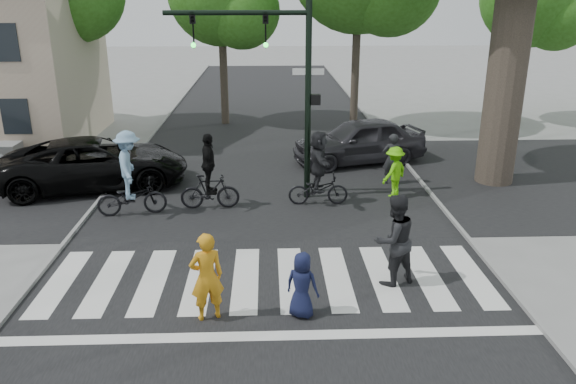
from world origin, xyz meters
The scene contains 18 objects.
ground centered at (0.00, 0.00, 0.00)m, with size 120.00×120.00×0.00m, color gray.
road_stem centered at (0.00, 5.00, 0.01)m, with size 10.00×70.00×0.01m, color black.
road_cross centered at (0.00, 8.00, 0.01)m, with size 70.00×10.00×0.01m, color black.
curb_left centered at (-5.05, 5.00, 0.05)m, with size 0.10×70.00×0.10m, color gray.
curb_right centered at (5.05, 5.00, 0.05)m, with size 0.10×70.00×0.10m, color gray.
crosswalk centered at (0.00, 0.66, 0.01)m, with size 10.00×3.85×0.01m.
traffic_signal centered at (0.35, 6.20, 3.90)m, with size 4.45×0.29×6.00m.
bg_tree_4 centered at (12.23, 16.12, 5.64)m, with size 4.83×4.60×8.15m.
pedestrian_woman centered at (-1.16, -0.54, 0.88)m, with size 0.65×0.42×1.77m, color orange.
pedestrian_child centered at (0.63, -0.52, 0.66)m, with size 0.65×0.42×1.33m, color #141939.
pedestrian_adult centered at (2.65, 0.73, 1.00)m, with size 0.98×0.76×2.01m, color black.
cyclist_left centered at (-3.80, 4.96, 1.04)m, with size 1.99×1.34×2.41m.
cyclist_mid centered at (-1.67, 5.37, 0.91)m, with size 1.71×1.04×2.21m.
cyclist_right centered at (1.48, 5.58, 0.99)m, with size 1.75×1.63×2.21m.
car_suv centered at (-5.47, 7.42, 0.80)m, with size 2.65×5.74×1.59m, color black.
car_grey centered at (3.37, 9.90, 0.83)m, with size 1.95×4.84×1.65m, color #312F34.
bystander_hivis centered at (3.86, 6.20, 0.78)m, with size 1.01×0.58×1.56m, color #5ED20B.
bystander_dark centered at (4.04, 7.42, 0.84)m, with size 0.61×0.40×1.68m, color black.
Camera 1 is at (0.01, -9.95, 5.86)m, focal length 35.00 mm.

